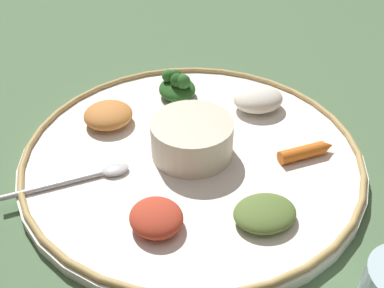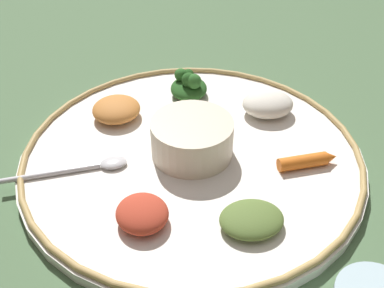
% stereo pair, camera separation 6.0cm
% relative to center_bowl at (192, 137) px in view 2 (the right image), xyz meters
% --- Properties ---
extents(ground_plane, '(2.40, 2.40, 0.00)m').
position_rel_center_bowl_xyz_m(ground_plane, '(0.00, 0.00, -0.04)').
color(ground_plane, '#4C6B47').
extents(platter, '(0.45, 0.45, 0.01)m').
position_rel_center_bowl_xyz_m(platter, '(0.00, 0.00, -0.03)').
color(platter, white).
rests_on(platter, ground_plane).
extents(platter_rim, '(0.45, 0.45, 0.01)m').
position_rel_center_bowl_xyz_m(platter_rim, '(0.00, 0.00, -0.02)').
color(platter_rim, tan).
rests_on(platter_rim, platter).
extents(center_bowl, '(0.11, 0.11, 0.05)m').
position_rel_center_bowl_xyz_m(center_bowl, '(0.00, 0.00, 0.00)').
color(center_bowl, beige).
rests_on(center_bowl, platter).
extents(spoon, '(0.16, 0.05, 0.01)m').
position_rel_center_bowl_xyz_m(spoon, '(-0.14, -0.03, -0.02)').
color(spoon, silver).
rests_on(spoon, platter).
extents(greens_pile, '(0.06, 0.07, 0.04)m').
position_rel_center_bowl_xyz_m(greens_pile, '(0.00, 0.14, -0.01)').
color(greens_pile, '#23511E').
rests_on(greens_pile, platter).
extents(carrot_near_spoon, '(0.08, 0.03, 0.02)m').
position_rel_center_bowl_xyz_m(carrot_near_spoon, '(0.15, -0.03, -0.02)').
color(carrot_near_spoon, orange).
rests_on(carrot_near_spoon, platter).
extents(mound_squash, '(0.10, 0.10, 0.03)m').
position_rel_center_bowl_xyz_m(mound_squash, '(-0.11, 0.09, -0.01)').
color(mound_squash, '#C67A38').
rests_on(mound_squash, platter).
extents(mound_rice_white, '(0.08, 0.07, 0.03)m').
position_rel_center_bowl_xyz_m(mound_rice_white, '(0.11, 0.09, -0.01)').
color(mound_rice_white, silver).
rests_on(mound_rice_white, platter).
extents(mound_collards, '(0.08, 0.07, 0.02)m').
position_rel_center_bowl_xyz_m(mound_collards, '(0.06, -0.13, -0.02)').
color(mound_collards, '#567033').
rests_on(mound_collards, platter).
extents(mound_berbere_red, '(0.08, 0.08, 0.03)m').
position_rel_center_bowl_xyz_m(mound_berbere_red, '(-0.06, -0.12, -0.01)').
color(mound_berbere_red, '#B73D28').
rests_on(mound_berbere_red, platter).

